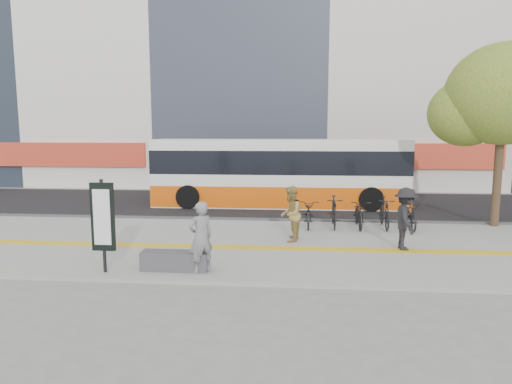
# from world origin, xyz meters

# --- Properties ---
(ground) EXTENTS (120.00, 120.00, 0.00)m
(ground) POSITION_xyz_m (0.00, 0.00, 0.00)
(ground) COLOR slate
(ground) RESTS_ON ground
(sidewalk) EXTENTS (40.00, 7.00, 0.08)m
(sidewalk) POSITION_xyz_m (0.00, 1.50, 0.04)
(sidewalk) COLOR gray
(sidewalk) RESTS_ON ground
(tactile_strip) EXTENTS (40.00, 0.45, 0.01)m
(tactile_strip) POSITION_xyz_m (0.00, 1.00, 0.09)
(tactile_strip) COLOR gold
(tactile_strip) RESTS_ON sidewalk
(street) EXTENTS (40.00, 8.00, 0.06)m
(street) POSITION_xyz_m (0.00, 9.00, 0.03)
(street) COLOR black
(street) RESTS_ON ground
(curb) EXTENTS (40.00, 0.25, 0.14)m
(curb) POSITION_xyz_m (0.00, 5.00, 0.07)
(curb) COLOR #37373A
(curb) RESTS_ON ground
(bench) EXTENTS (1.60, 0.45, 0.45)m
(bench) POSITION_xyz_m (-2.60, -1.20, 0.30)
(bench) COLOR #37373A
(bench) RESTS_ON sidewalk
(signboard) EXTENTS (0.55, 0.10, 2.20)m
(signboard) POSITION_xyz_m (-4.20, -1.51, 1.37)
(signboard) COLOR black
(signboard) RESTS_ON sidewalk
(street_tree) EXTENTS (4.40, 3.80, 6.31)m
(street_tree) POSITION_xyz_m (7.18, 4.82, 4.51)
(street_tree) COLOR #3C281B
(street_tree) RESTS_ON sidewalk
(bus) EXTENTS (11.07, 2.62, 2.95)m
(bus) POSITION_xyz_m (-0.47, 8.50, 1.45)
(bus) COLOR white
(bus) RESTS_ON street
(bicycle_row) EXTENTS (4.11, 1.85, 1.07)m
(bicycle_row) POSITION_xyz_m (2.43, 4.00, 0.58)
(bicycle_row) COLOR black
(bicycle_row) RESTS_ON sidewalk
(seated_woman) EXTENTS (0.73, 0.70, 1.69)m
(seated_woman) POSITION_xyz_m (-1.94, -1.33, 0.92)
(seated_woman) COLOR black
(seated_woman) RESTS_ON sidewalk
(pedestrian_tan) EXTENTS (0.74, 0.89, 1.66)m
(pedestrian_tan) POSITION_xyz_m (0.11, 1.87, 0.91)
(pedestrian_tan) COLOR #9C8543
(pedestrian_tan) RESTS_ON sidewalk
(pedestrian_dark) EXTENTS (0.67, 1.14, 1.75)m
(pedestrian_dark) POSITION_xyz_m (3.30, 1.17, 0.95)
(pedestrian_dark) COLOR black
(pedestrian_dark) RESTS_ON sidewalk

